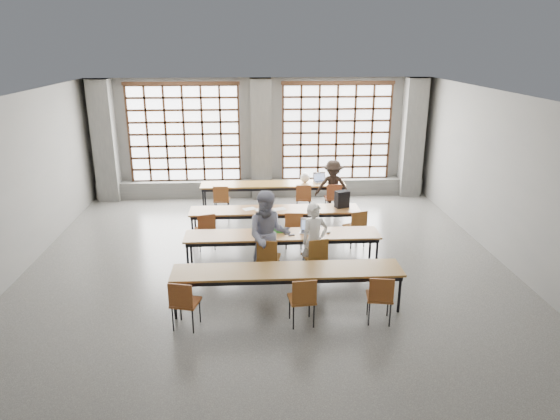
{
  "coord_description": "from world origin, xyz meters",
  "views": [
    {
      "loc": [
        -0.3,
        -9.27,
        4.48
      ],
      "look_at": [
        0.27,
        0.4,
        1.2
      ],
      "focal_mm": 32.0,
      "sensor_mm": 36.0,
      "label": 1
    }
  ],
  "objects_px": {
    "desk_row_b": "(275,212)",
    "student_male": "(314,241)",
    "chair_front_right": "(316,254)",
    "plastic_bag": "(305,178)",
    "laptop_front": "(309,229)",
    "desk_row_d": "(287,273)",
    "chair_near_right": "(380,294)",
    "chair_mid_right": "(356,224)",
    "chair_near_mid": "(303,297)",
    "desk_row_c": "(282,237)",
    "chair_mid_left": "(206,228)",
    "chair_front_left": "(268,255)",
    "student_back": "(333,187)",
    "mouse": "(328,232)",
    "chair_near_left": "(184,300)",
    "phone": "(291,235)",
    "green_box": "(280,230)",
    "desk_row_a": "(273,186)",
    "chair_back_mid": "(303,196)",
    "laptop_back": "(320,180)",
    "backpack": "(342,199)",
    "chair_mid_centre": "(294,226)",
    "chair_back_left": "(221,198)",
    "chair_back_right": "(333,196)",
    "red_pouch": "(186,300)"
  },
  "relations": [
    {
      "from": "laptop_front",
      "to": "chair_front_right",
      "type": "bearing_deg",
      "value": -85.34
    },
    {
      "from": "chair_back_left",
      "to": "chair_back_right",
      "type": "bearing_deg",
      "value": -0.0
    },
    {
      "from": "plastic_bag",
      "to": "chair_near_mid",
      "type": "bearing_deg",
      "value": -96.34
    },
    {
      "from": "chair_back_mid",
      "to": "plastic_bag",
      "type": "height_order",
      "value": "plastic_bag"
    },
    {
      "from": "chair_back_left",
      "to": "desk_row_d",
      "type": "bearing_deg",
      "value": -74.02
    },
    {
      "from": "desk_row_b",
      "to": "desk_row_d",
      "type": "relative_size",
      "value": 1.0
    },
    {
      "from": "desk_row_c",
      "to": "laptop_back",
      "type": "xyz_separation_m",
      "value": [
        1.32,
        3.94,
        0.13
      ]
    },
    {
      "from": "chair_back_left",
      "to": "green_box",
      "type": "distance_m",
      "value": 3.42
    },
    {
      "from": "student_male",
      "to": "green_box",
      "type": "distance_m",
      "value": 0.87
    },
    {
      "from": "desk_row_a",
      "to": "chair_mid_left",
      "type": "bearing_deg",
      "value": -119.7
    },
    {
      "from": "chair_back_mid",
      "to": "mouse",
      "type": "bearing_deg",
      "value": -86.85
    },
    {
      "from": "chair_mid_right",
      "to": "chair_back_mid",
      "type": "bearing_deg",
      "value": 113.61
    },
    {
      "from": "student_male",
      "to": "student_back",
      "type": "height_order",
      "value": "student_male"
    },
    {
      "from": "desk_row_d",
      "to": "student_back",
      "type": "bearing_deg",
      "value": 72.37
    },
    {
      "from": "chair_near_mid",
      "to": "chair_near_left",
      "type": "bearing_deg",
      "value": 179.94
    },
    {
      "from": "chair_front_right",
      "to": "student_male",
      "type": "relative_size",
      "value": 0.58
    },
    {
      "from": "chair_front_left",
      "to": "student_back",
      "type": "bearing_deg",
      "value": 64.43
    },
    {
      "from": "phone",
      "to": "green_box",
      "type": "bearing_deg",
      "value": 141.95
    },
    {
      "from": "mouse",
      "to": "red_pouch",
      "type": "xyz_separation_m",
      "value": [
        -2.67,
        -2.23,
        -0.25
      ]
    },
    {
      "from": "chair_mid_left",
      "to": "chair_front_left",
      "type": "height_order",
      "value": "same"
    },
    {
      "from": "student_male",
      "to": "plastic_bag",
      "type": "relative_size",
      "value": 5.34
    },
    {
      "from": "chair_back_right",
      "to": "laptop_back",
      "type": "relative_size",
      "value": 2.1
    },
    {
      "from": "desk_row_c",
      "to": "chair_front_right",
      "type": "bearing_deg",
      "value": -45.28
    },
    {
      "from": "laptop_back",
      "to": "red_pouch",
      "type": "bearing_deg",
      "value": -116.12
    },
    {
      "from": "chair_near_right",
      "to": "chair_mid_right",
      "type": "bearing_deg",
      "value": 85.14
    },
    {
      "from": "chair_back_mid",
      "to": "phone",
      "type": "distance_m",
      "value": 3.37
    },
    {
      "from": "chair_mid_right",
      "to": "chair_near_left",
      "type": "relative_size",
      "value": 1.0
    },
    {
      "from": "plastic_bag",
      "to": "chair_front_right",
      "type": "bearing_deg",
      "value": -93.28
    },
    {
      "from": "desk_row_a",
      "to": "plastic_bag",
      "type": "distance_m",
      "value": 0.93
    },
    {
      "from": "mouse",
      "to": "plastic_bag",
      "type": "relative_size",
      "value": 0.34
    },
    {
      "from": "student_back",
      "to": "mouse",
      "type": "height_order",
      "value": "student_back"
    },
    {
      "from": "chair_front_right",
      "to": "chair_back_left",
      "type": "bearing_deg",
      "value": 118.07
    },
    {
      "from": "chair_mid_centre",
      "to": "chair_front_left",
      "type": "height_order",
      "value": "same"
    },
    {
      "from": "desk_row_d",
      "to": "student_male",
      "type": "bearing_deg",
      "value": 62.63
    },
    {
      "from": "chair_back_mid",
      "to": "chair_mid_centre",
      "type": "bearing_deg",
      "value": -101.45
    },
    {
      "from": "chair_front_right",
      "to": "laptop_front",
      "type": "relative_size",
      "value": 2.16
    },
    {
      "from": "chair_back_right",
      "to": "chair_mid_centre",
      "type": "bearing_deg",
      "value": -119.38
    },
    {
      "from": "desk_row_b",
      "to": "student_male",
      "type": "xyz_separation_m",
      "value": [
        0.68,
        -2.1,
        0.1
      ]
    },
    {
      "from": "laptop_back",
      "to": "backpack",
      "type": "xyz_separation_m",
      "value": [
        0.21,
        -2.3,
        0.14
      ]
    },
    {
      "from": "chair_front_right",
      "to": "laptop_back",
      "type": "bearing_deg",
      "value": 81.35
    },
    {
      "from": "green_box",
      "to": "mouse",
      "type": "bearing_deg",
      "value": -5.71
    },
    {
      "from": "chair_back_mid",
      "to": "chair_mid_centre",
      "type": "relative_size",
      "value": 1.0
    },
    {
      "from": "desk_row_c",
      "to": "chair_back_left",
      "type": "bearing_deg",
      "value": 113.94
    },
    {
      "from": "chair_mid_right",
      "to": "chair_mid_left",
      "type": "bearing_deg",
      "value": -179.99
    },
    {
      "from": "desk_row_a",
      "to": "chair_mid_right",
      "type": "distance_m",
      "value": 3.37
    },
    {
      "from": "plastic_bag",
      "to": "student_male",
      "type": "bearing_deg",
      "value": -93.64
    },
    {
      "from": "chair_mid_left",
      "to": "chair_near_mid",
      "type": "bearing_deg",
      "value": -60.81
    },
    {
      "from": "laptop_front",
      "to": "phone",
      "type": "relative_size",
      "value": 3.14
    },
    {
      "from": "chair_near_left",
      "to": "student_back",
      "type": "height_order",
      "value": "student_back"
    },
    {
      "from": "chair_front_right",
      "to": "plastic_bag",
      "type": "distance_m",
      "value": 4.53
    }
  ]
}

